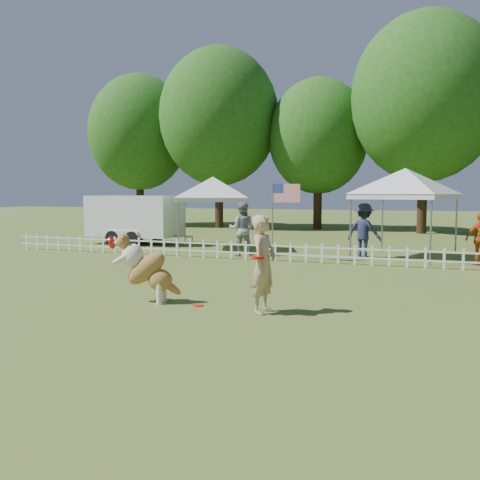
# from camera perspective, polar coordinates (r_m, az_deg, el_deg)

# --- Properties ---
(ground) EXTENTS (120.00, 120.00, 0.00)m
(ground) POSITION_cam_1_polar(r_m,az_deg,el_deg) (10.26, -4.13, -7.05)
(ground) COLOR #3F551A
(ground) RESTS_ON ground
(picket_fence) EXTENTS (22.00, 0.08, 0.60)m
(picket_fence) POSITION_cam_1_polar(r_m,az_deg,el_deg) (16.72, 6.22, -1.34)
(picket_fence) COLOR white
(picket_fence) RESTS_ON ground
(handler) EXTENTS (0.48, 0.68, 1.76)m
(handler) POSITION_cam_1_polar(r_m,az_deg,el_deg) (9.52, 2.53, -2.60)
(handler) COLOR tan
(handler) RESTS_ON ground
(dog) EXTENTS (1.36, 0.65, 1.34)m
(dog) POSITION_cam_1_polar(r_m,az_deg,el_deg) (10.60, -9.85, -3.02)
(dog) COLOR brown
(dog) RESTS_ON ground
(frisbee_on_turf) EXTENTS (0.26, 0.26, 0.02)m
(frisbee_on_turf) POSITION_cam_1_polar(r_m,az_deg,el_deg) (10.28, -4.52, -6.96)
(frisbee_on_turf) COLOR red
(frisbee_on_turf) RESTS_ON ground
(canopy_tent_left) EXTENTS (3.38, 3.38, 2.71)m
(canopy_tent_left) POSITION_cam_1_polar(r_m,az_deg,el_deg) (20.44, -2.90, 2.79)
(canopy_tent_left) COLOR silver
(canopy_tent_left) RESTS_ON ground
(canopy_tent_right) EXTENTS (3.47, 3.47, 2.89)m
(canopy_tent_right) POSITION_cam_1_polar(r_m,az_deg,el_deg) (18.30, 17.13, 2.61)
(canopy_tent_right) COLOR silver
(canopy_tent_right) RESTS_ON ground
(cargo_trailer) EXTENTS (4.75, 2.10, 2.09)m
(cargo_trailer) POSITION_cam_1_polar(r_m,az_deg,el_deg) (23.08, -11.14, 2.19)
(cargo_trailer) COLOR white
(cargo_trailer) RESTS_ON ground
(flag_pole) EXTENTS (0.96, 0.12, 2.49)m
(flag_pole) POSITION_cam_1_polar(r_m,az_deg,el_deg) (17.02, 3.48, 1.98)
(flag_pole) COLOR gray
(flag_pole) RESTS_ON ground
(spectator_a) EXTENTS (1.06, 0.92, 1.84)m
(spectator_a) POSITION_cam_1_polar(r_m,az_deg,el_deg) (18.25, 0.21, 1.17)
(spectator_a) COLOR gray
(spectator_a) RESTS_ON ground
(spectator_b) EXTENTS (1.31, 0.97, 1.81)m
(spectator_b) POSITION_cam_1_polar(r_m,az_deg,el_deg) (18.15, 13.08, 0.97)
(spectator_b) COLOR #212547
(spectator_b) RESTS_ON ground
(tree_far_left) EXTENTS (6.60, 6.60, 11.00)m
(tree_far_left) POSITION_cam_1_polar(r_m,az_deg,el_deg) (36.73, -10.69, 10.17)
(tree_far_left) COLOR #224C15
(tree_far_left) RESTS_ON ground
(tree_left) EXTENTS (7.40, 7.40, 12.00)m
(tree_left) POSITION_cam_1_polar(r_m,az_deg,el_deg) (33.55, -2.27, 11.61)
(tree_left) COLOR #224C15
(tree_left) RESTS_ON ground
(tree_center_left) EXTENTS (6.00, 6.00, 9.80)m
(tree_center_left) POSITION_cam_1_polar(r_m,az_deg,el_deg) (32.51, 8.35, 9.82)
(tree_center_left) COLOR #224C15
(tree_center_left) RESTS_ON ground
(tree_center_right) EXTENTS (7.60, 7.60, 12.60)m
(tree_center_right) POSITION_cam_1_polar(r_m,az_deg,el_deg) (30.37, 19.10, 12.61)
(tree_center_right) COLOR #224C15
(tree_center_right) RESTS_ON ground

